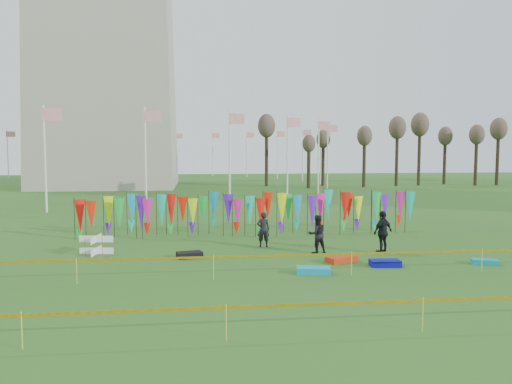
{
  "coord_description": "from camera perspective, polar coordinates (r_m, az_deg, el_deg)",
  "views": [
    {
      "loc": [
        -2.72,
        -18.72,
        4.64
      ],
      "look_at": [
        0.18,
        6.0,
        2.56
      ],
      "focal_mm": 35.0,
      "sensor_mm": 36.0,
      "label": 1
    }
  ],
  "objects": [
    {
      "name": "kite_bag_black",
      "position": [
        21.98,
        -7.61,
        -7.12
      ],
      "size": [
        1.2,
        0.87,
        0.25
      ],
      "primitive_type": "cube",
      "rotation": [
        0.0,
        0.0,
        0.26
      ],
      "color": "black",
      "rests_on": "ground"
    },
    {
      "name": "caution_tape_near",
      "position": [
        18.27,
        1.33,
        -7.42
      ],
      "size": [
        26.0,
        0.02,
        0.9
      ],
      "color": "#F6C005",
      "rests_on": "ground"
    },
    {
      "name": "box_kite",
      "position": [
        23.48,
        -17.78,
        -5.78
      ],
      "size": [
        0.78,
        0.78,
        0.86
      ],
      "rotation": [
        0.0,
        0.0,
        -0.12
      ],
      "color": "red",
      "rests_on": "ground"
    },
    {
      "name": "kite_bag_blue",
      "position": [
        20.86,
        14.54,
        -7.87
      ],
      "size": [
        1.24,
        0.72,
        0.25
      ],
      "primitive_type": "cube",
      "rotation": [
        0.0,
        0.0,
        -0.08
      ],
      "color": "#0A0AA6",
      "rests_on": "ground"
    },
    {
      "name": "ground",
      "position": [
        19.47,
        1.55,
        -9.01
      ],
      "size": [
        160.0,
        160.0,
        0.0
      ],
      "primitive_type": "plane",
      "color": "#244E15",
      "rests_on": "ground"
    },
    {
      "name": "person_mid",
      "position": [
        22.75,
        6.98,
        -4.8
      ],
      "size": [
        0.93,
        0.67,
        1.73
      ],
      "primitive_type": "imported",
      "rotation": [
        0.0,
        0.0,
        3.33
      ],
      "color": "black",
      "rests_on": "ground"
    },
    {
      "name": "kite_bag_turquoise",
      "position": [
        19.14,
        6.59,
        -8.89
      ],
      "size": [
        1.36,
        0.87,
        0.25
      ],
      "primitive_type": "cube",
      "rotation": [
        0.0,
        0.0,
        -0.2
      ],
      "color": "#0D9FCC",
      "rests_on": "ground"
    },
    {
      "name": "person_right",
      "position": [
        23.3,
        14.29,
        -4.46
      ],
      "size": [
        1.3,
        1.11,
        1.92
      ],
      "primitive_type": "imported",
      "rotation": [
        0.0,
        0.0,
        3.65
      ],
      "color": "black",
      "rests_on": "ground"
    },
    {
      "name": "person_left",
      "position": [
        24.01,
        0.84,
        -4.31
      ],
      "size": [
        0.63,
        0.46,
        1.7
      ],
      "primitive_type": "imported",
      "rotation": [
        0.0,
        0.0,
        3.13
      ],
      "color": "black",
      "rests_on": "ground"
    },
    {
      "name": "kite_bag_teal",
      "position": [
        22.59,
        24.69,
        -7.26
      ],
      "size": [
        1.12,
        0.75,
        0.2
      ],
      "primitive_type": "cube",
      "rotation": [
        0.0,
        0.0,
        -0.27
      ],
      "color": "#0B90A0",
      "rests_on": "ground"
    },
    {
      "name": "kite_bag_red",
      "position": [
        21.25,
        9.75,
        -7.57
      ],
      "size": [
        1.45,
        1.1,
        0.24
      ],
      "primitive_type": "cube",
      "rotation": [
        0.0,
        0.0,
        0.43
      ],
      "color": "red",
      "rests_on": "ground"
    },
    {
      "name": "caution_tape_far",
      "position": [
        12.72,
        5.08,
        -12.91
      ],
      "size": [
        26.0,
        0.02,
        0.9
      ],
      "color": "#F6C005",
      "rests_on": "ground"
    },
    {
      "name": "banner_row",
      "position": [
        27.38,
        -0.36,
        -2.08
      ],
      "size": [
        18.64,
        0.64,
        2.25
      ],
      "color": "black",
      "rests_on": "ground"
    },
    {
      "name": "tree_line",
      "position": [
        71.7,
        22.39,
        5.64
      ],
      "size": [
        53.92,
        1.92,
        7.84
      ],
      "color": "#332819",
      "rests_on": "ground"
    },
    {
      "name": "flagpole_ring",
      "position": [
        67.67,
        -16.33,
        4.04
      ],
      "size": [
        57.4,
        56.16,
        8.0
      ],
      "color": "silver",
      "rests_on": "ground"
    }
  ]
}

